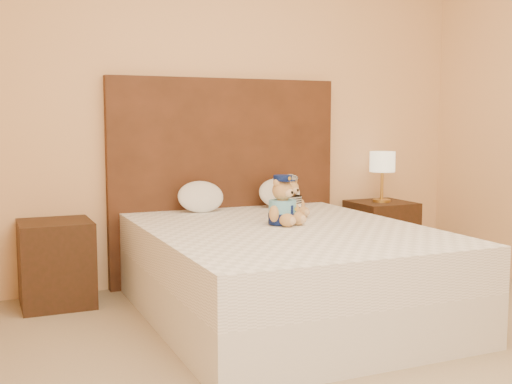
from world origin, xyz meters
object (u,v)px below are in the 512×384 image
lamp (382,164)px  pillow_right (280,192)px  nightstand_left (56,263)px  teddy_police (282,200)px  teddy_prisoner (290,197)px  nightstand_right (381,236)px  bed (285,272)px  pillow_left (201,195)px

lamp → pillow_right: bearing=178.1°
nightstand_left → teddy_police: bearing=-28.8°
teddy_prisoner → pillow_right: teddy_prisoner is taller
nightstand_right → pillow_right: pillow_right is taller
bed → teddy_prisoner: teddy_prisoner is taller
nightstand_right → lamp: lamp is taller
nightstand_left → pillow_right: pillow_right is taller
nightstand_right → pillow_right: size_ratio=1.65×
teddy_prisoner → pillow_left: (-0.47, 0.46, -0.01)m
bed → nightstand_left: (-1.25, 0.80, -0.00)m
nightstand_right → pillow_left: size_ratio=1.63×
lamp → teddy_police: 1.42m
nightstand_left → teddy_police: 1.52m
bed → pillow_left: (-0.25, 0.83, 0.39)m
nightstand_right → bed: bearing=-147.4°
teddy_prisoner → pillow_right: 0.49m
teddy_police → pillow_right: bearing=44.3°
nightstand_left → lamp: lamp is taller
nightstand_left → pillow_right: 1.66m
teddy_police → pillow_right: size_ratio=0.91×
nightstand_left → lamp: size_ratio=1.38×
pillow_left → bed: bearing=-73.0°
lamp → pillow_left: bearing=178.9°
nightstand_left → teddy_prisoner: 1.59m
nightstand_left → teddy_prisoner: size_ratio=2.08×
teddy_prisoner → pillow_right: size_ratio=0.79×
teddy_police → teddy_prisoner: bearing=33.8°
bed → pillow_right: pillow_right is taller
pillow_right → lamp: bearing=-1.9°
nightstand_right → pillow_right: 0.97m
lamp → pillow_right: lamp is taller
bed → teddy_police: 0.44m
pillow_right → nightstand_left: bearing=-178.9°
nightstand_left → teddy_police: (1.28, -0.70, 0.43)m
nightstand_left → pillow_right: size_ratio=1.65×
bed → nightstand_right: same height
nightstand_left → nightstand_right: 2.50m
bed → nightstand_left: size_ratio=3.64×
bed → teddy_prisoner: bearing=59.1°
nightstand_right → teddy_police: 1.47m
lamp → pillow_left: size_ratio=1.19×
lamp → teddy_police: bearing=-150.0°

